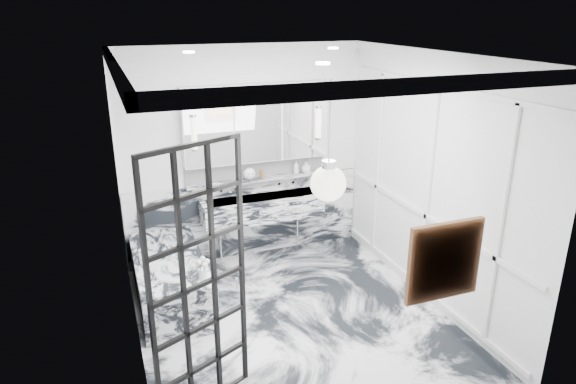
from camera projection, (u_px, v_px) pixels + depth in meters
name	position (u px, v px, depth m)	size (l,w,h in m)	color
floor	(294.00, 321.00, 5.56)	(3.60, 3.60, 0.00)	silver
ceiling	(295.00, 55.00, 4.61)	(3.60, 3.60, 0.00)	white
wall_back	(245.00, 155.00, 6.67)	(3.60, 3.60, 0.00)	white
wall_front	(390.00, 287.00, 3.50)	(3.60, 3.60, 0.00)	white
wall_left	(127.00, 222.00, 4.56)	(3.60, 3.60, 0.00)	white
wall_right	(431.00, 182.00, 5.61)	(3.60, 3.60, 0.00)	white
marble_clad_back	(247.00, 218.00, 6.95)	(3.18, 0.05, 1.05)	silver
marble_clad_left	(130.00, 228.00, 4.58)	(0.02, 3.56, 2.68)	silver
panel_molding	(428.00, 191.00, 5.64)	(0.03, 3.40, 2.30)	white
soap_bottle_a	(296.00, 167.00, 6.89)	(0.07, 0.07, 0.19)	#8C5919
soap_bottle_b	(307.00, 167.00, 6.95)	(0.07, 0.07, 0.16)	#4C4C51
soap_bottle_c	(306.00, 167.00, 6.95)	(0.12, 0.12, 0.15)	silver
face_pot	(249.00, 174.00, 6.68)	(0.16, 0.16, 0.16)	white
amber_bottle	(262.00, 174.00, 6.75)	(0.04, 0.04, 0.10)	#8C5919
flower_vase	(203.00, 274.00, 5.29)	(0.08, 0.08, 0.12)	silver
crittall_door	(199.00, 286.00, 4.04)	(0.88, 0.04, 2.27)	black
artwork	(444.00, 261.00, 3.65)	(0.50, 0.05, 0.50)	orange
pendant_light	(328.00, 184.00, 3.65)	(0.26, 0.26, 0.26)	white
trough_sink	(262.00, 208.00, 6.73)	(1.60, 0.45, 0.30)	silver
ledge	(258.00, 179.00, 6.76)	(1.90, 0.14, 0.04)	silver
subway_tile	(256.00, 168.00, 6.77)	(1.90, 0.03, 0.23)	white
mirror_cabinet	(257.00, 123.00, 6.51)	(1.90, 0.16, 1.00)	white
sconce_left	(194.00, 133.00, 6.17)	(0.07, 0.07, 0.40)	white
sconce_right	(319.00, 123.00, 6.72)	(0.07, 0.07, 0.40)	white
bathtub	(170.00, 279.00, 5.86)	(0.75, 1.65, 0.55)	silver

